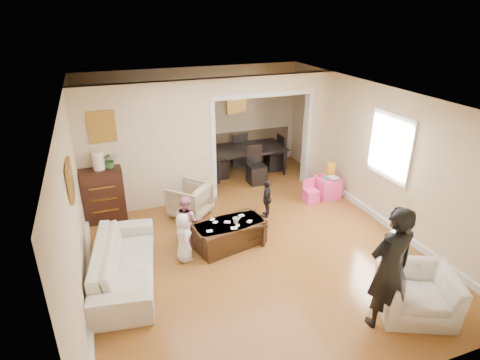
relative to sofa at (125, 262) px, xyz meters
name	(u,v)px	position (x,y,z in m)	size (l,w,h in m)	color
floor	(244,236)	(2.17, 0.57, -0.32)	(7.00, 7.00, 0.00)	#A96F2B
partition_left	(148,148)	(0.80, 2.37, 0.98)	(2.75, 0.18, 2.60)	beige
partition_right	(316,129)	(4.65, 2.37, 0.98)	(0.55, 0.18, 2.60)	beige
partition_header	(263,84)	(3.27, 2.37, 2.10)	(2.22, 0.18, 0.35)	beige
window_pane	(391,147)	(4.90, 0.17, 1.23)	(0.03, 0.95, 1.10)	white
framed_art_partition	(102,127)	(-0.03, 2.27, 1.53)	(0.45, 0.03, 0.55)	brown
framed_art_sofa_wall	(70,180)	(-0.54, -0.03, 1.48)	(0.03, 0.55, 0.40)	brown
framed_art_alcove	(236,102)	(3.27, 4.01, 1.38)	(0.45, 0.03, 0.55)	brown
sofa	(125,262)	(0.00, 0.00, 0.00)	(2.19, 0.86, 0.64)	white
armchair_back	(190,200)	(1.44, 1.70, 0.02)	(0.72, 0.74, 0.67)	tan
armchair_front	(416,292)	(3.68, -2.11, 0.00)	(1.00, 0.87, 0.65)	white
dresser	(104,195)	(-0.18, 2.12, 0.22)	(0.78, 0.44, 1.07)	black
table_lamp	(98,160)	(-0.18, 2.12, 0.93)	(0.22, 0.22, 0.36)	#FFEBCF
potted_plant	(109,160)	(0.02, 2.12, 0.91)	(0.29, 0.25, 0.32)	#396A2F
coffee_table	(230,234)	(1.82, 0.36, -0.09)	(1.21, 0.60, 0.45)	#362011
coffee_cup	(236,221)	(1.92, 0.31, 0.18)	(0.11, 0.11, 0.10)	beige
play_table	(327,187)	(4.49, 1.47, -0.09)	(0.48, 0.48, 0.46)	#FF4393
cereal_box	(331,169)	(4.61, 1.57, 0.29)	(0.20, 0.07, 0.30)	yellow
cyan_cup	(325,177)	(4.39, 1.42, 0.18)	(0.08, 0.08, 0.08)	#27B0C4
toy_block	(320,175)	(4.37, 1.59, 0.17)	(0.08, 0.06, 0.05)	red
play_bowl	(333,178)	(4.54, 1.35, 0.17)	(0.23, 0.23, 0.06)	white
dining_table	(247,161)	(3.31, 3.35, 0.02)	(1.92, 1.07, 0.67)	black
adult_person	(390,268)	(3.13, -2.13, 0.56)	(0.64, 0.42, 1.76)	black
child_kneel_a	(184,237)	(0.97, 0.21, 0.11)	(0.42, 0.27, 0.85)	white
child_kneel_b	(186,221)	(1.12, 0.66, 0.15)	(0.46, 0.36, 0.94)	pink
child_toddler	(267,198)	(2.87, 1.11, 0.08)	(0.47, 0.19, 0.80)	black
craft_papers	(229,223)	(1.82, 0.36, 0.14)	(0.86, 0.52, 0.00)	white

